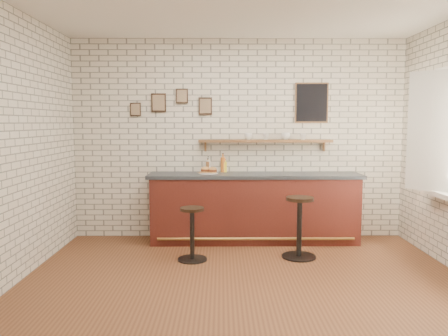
# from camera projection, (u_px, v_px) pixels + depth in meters

# --- Properties ---
(ground) EXTENTS (5.00, 5.00, 0.00)m
(ground) POSITION_uv_depth(u_px,v_px,m) (245.00, 283.00, 4.80)
(ground) COLOR brown
(ground) RESTS_ON ground
(bar_counter) EXTENTS (3.10, 0.65, 1.01)m
(bar_counter) POSITION_uv_depth(u_px,v_px,m) (254.00, 207.00, 6.44)
(bar_counter) COLOR #4F1B15
(bar_counter) RESTS_ON ground
(sandwich_plate) EXTENTS (0.28, 0.28, 0.01)m
(sandwich_plate) POSITION_uv_depth(u_px,v_px,m) (208.00, 173.00, 6.40)
(sandwich_plate) COLOR white
(sandwich_plate) RESTS_ON bar_counter
(ciabatta_sandwich) EXTENTS (0.26, 0.19, 0.08)m
(ciabatta_sandwich) POSITION_uv_depth(u_px,v_px,m) (209.00, 170.00, 6.40)
(ciabatta_sandwich) COLOR tan
(ciabatta_sandwich) RESTS_ON sandwich_plate
(potato_chips) EXTENTS (0.26, 0.19, 0.00)m
(potato_chips) POSITION_uv_depth(u_px,v_px,m) (207.00, 173.00, 6.40)
(potato_chips) COLOR #D8954C
(potato_chips) RESTS_ON sandwich_plate
(bitters_bottle_brown) EXTENTS (0.07, 0.07, 0.21)m
(bitters_bottle_brown) POSITION_uv_depth(u_px,v_px,m) (208.00, 166.00, 6.56)
(bitters_bottle_brown) COLOR brown
(bitters_bottle_brown) RESTS_ON bar_counter
(bitters_bottle_white) EXTENTS (0.06, 0.06, 0.24)m
(bitters_bottle_white) POSITION_uv_depth(u_px,v_px,m) (208.00, 166.00, 6.56)
(bitters_bottle_white) COLOR silver
(bitters_bottle_white) RESTS_ON bar_counter
(bitters_bottle_amber) EXTENTS (0.07, 0.07, 0.29)m
(bitters_bottle_amber) POSITION_uv_depth(u_px,v_px,m) (223.00, 164.00, 6.56)
(bitters_bottle_amber) COLOR #A9561B
(bitters_bottle_amber) RESTS_ON bar_counter
(condiment_bottle_yellow) EXTENTS (0.06, 0.06, 0.20)m
(condiment_bottle_yellow) POSITION_uv_depth(u_px,v_px,m) (225.00, 167.00, 6.57)
(condiment_bottle_yellow) COLOR yellow
(condiment_bottle_yellow) RESTS_ON bar_counter
(bar_stool_left) EXTENTS (0.38, 0.38, 0.68)m
(bar_stool_left) POSITION_uv_depth(u_px,v_px,m) (192.00, 232.00, 5.56)
(bar_stool_left) COLOR black
(bar_stool_left) RESTS_ON ground
(bar_stool_right) EXTENTS (0.45, 0.45, 0.80)m
(bar_stool_right) POSITION_uv_depth(u_px,v_px,m) (299.00, 225.00, 5.66)
(bar_stool_right) COLOR black
(bar_stool_right) RESTS_ON ground
(wall_shelf) EXTENTS (2.00, 0.18, 0.18)m
(wall_shelf) POSITION_uv_depth(u_px,v_px,m) (265.00, 141.00, 6.54)
(wall_shelf) COLOR brown
(wall_shelf) RESTS_ON ground
(shelf_cup_a) EXTENTS (0.12, 0.12, 0.10)m
(shelf_cup_a) POSITION_uv_depth(u_px,v_px,m) (248.00, 136.00, 6.53)
(shelf_cup_a) COLOR white
(shelf_cup_a) RESTS_ON wall_shelf
(shelf_cup_b) EXTENTS (0.13, 0.13, 0.08)m
(shelf_cup_b) POSITION_uv_depth(u_px,v_px,m) (266.00, 137.00, 6.53)
(shelf_cup_b) COLOR white
(shelf_cup_b) RESTS_ON wall_shelf
(shelf_cup_c) EXTENTS (0.17, 0.17, 0.11)m
(shelf_cup_c) POSITION_uv_depth(u_px,v_px,m) (286.00, 136.00, 6.53)
(shelf_cup_c) COLOR white
(shelf_cup_c) RESTS_ON wall_shelf
(shelf_cup_d) EXTENTS (0.13, 0.13, 0.09)m
(shelf_cup_d) POSITION_uv_depth(u_px,v_px,m) (303.00, 137.00, 6.53)
(shelf_cup_d) COLOR white
(shelf_cup_d) RESTS_ON wall_shelf
(back_wall_decor) EXTENTS (2.96, 0.02, 0.56)m
(back_wall_decor) POSITION_uv_depth(u_px,v_px,m) (254.00, 103.00, 6.55)
(back_wall_decor) COLOR black
(back_wall_decor) RESTS_ON ground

